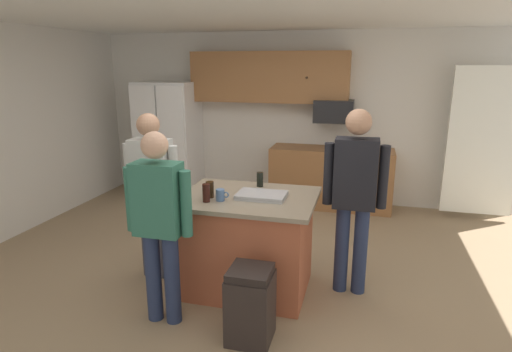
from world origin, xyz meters
name	(u,v)px	position (x,y,z in m)	size (l,w,h in m)	color
floor	(248,277)	(0.00, 0.00, 0.00)	(7.04, 7.04, 0.00)	#937A5B
ceiling	(247,6)	(0.00, 0.00, 2.60)	(7.04, 7.04, 0.00)	white
back_wall	(296,118)	(0.00, 2.80, 1.30)	(6.40, 0.10, 2.60)	silver
french_door_window_panel	(483,142)	(2.60, 2.40, 1.10)	(0.90, 0.06, 2.00)	white
cabinet_run_upper	(269,77)	(-0.40, 2.60, 1.93)	(2.40, 0.38, 0.75)	#936038
cabinet_run_lower	(331,178)	(0.60, 2.48, 0.45)	(1.80, 0.63, 0.90)	#936038
refrigerator	(169,140)	(-2.00, 2.38, 0.92)	(0.90, 0.76, 1.85)	white
microwave_over_range	(334,111)	(0.60, 2.50, 1.45)	(0.56, 0.40, 0.32)	black
kitchen_island	(248,242)	(0.06, -0.20, 0.47)	(1.26, 0.97, 0.94)	#AD5638
person_host_foreground	(152,185)	(-0.92, -0.19, 0.96)	(0.57, 0.22, 1.67)	#383842
person_guest_left	(355,190)	(1.01, -0.01, 1.01)	(0.57, 0.23, 1.74)	#232D4C
person_guest_right	(159,217)	(-0.48, -0.90, 0.93)	(0.57, 0.22, 1.62)	#232D4C
glass_pilsner	(260,179)	(0.09, 0.13, 1.01)	(0.06, 0.06, 0.14)	black
glass_dark_ale	(206,193)	(-0.25, -0.46, 1.02)	(0.07, 0.07, 0.16)	black
mug_ceramic_white	(220,195)	(-0.14, -0.39, 0.99)	(0.12, 0.08, 0.11)	#4C6B99
glass_stout_tall	(210,190)	(-0.26, -0.33, 1.01)	(0.07, 0.07, 0.15)	black
serving_tray	(262,195)	(0.19, -0.22, 0.96)	(0.44, 0.30, 0.04)	#B7B7BC
trash_bin	(250,305)	(0.29, -0.97, 0.30)	(0.34, 0.34, 0.61)	black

